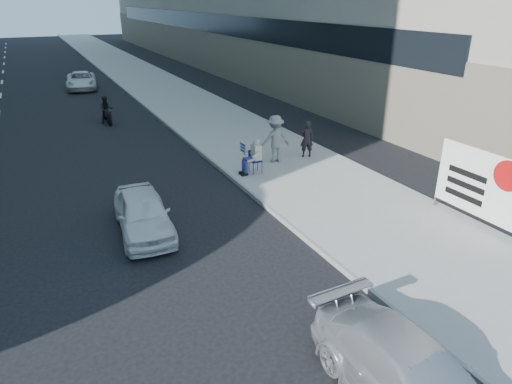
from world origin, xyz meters
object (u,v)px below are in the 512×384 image
jogger (275,139)px  pedestrian_woman (307,139)px  motorcycle (107,111)px  parked_sedan (412,378)px  protest_banner (482,185)px  white_sedan_near (143,213)px  white_sedan_far (81,80)px  seated_protester (252,154)px

jogger → pedestrian_woman: size_ratio=1.24×
pedestrian_woman → jogger: bearing=14.7°
motorcycle → jogger: bearing=-66.2°
jogger → parked_sedan: (-3.63, -11.27, -0.50)m
pedestrian_woman → protest_banner: 7.47m
jogger → white_sedan_near: size_ratio=0.54×
jogger → white_sedan_far: jogger is taller
motorcycle → white_sedan_far: bearing=87.5°
parked_sedan → motorcycle: motorcycle is taller
jogger → pedestrian_woman: bearing=-176.9°
protest_banner → parked_sedan: (-6.16, -3.87, -0.82)m
pedestrian_woman → white_sedan_near: bearing=39.3°
parked_sedan → white_sedan_near: bearing=105.0°
pedestrian_woman → white_sedan_near: size_ratio=0.43×
motorcycle → pedestrian_woman: bearing=-59.9°
jogger → protest_banner: protest_banner is taller
pedestrian_woman → white_sedan_far: size_ratio=0.35×
jogger → motorcycle: bearing=-60.0°
jogger → parked_sedan: jogger is taller
parked_sedan → white_sedan_far: 32.08m
white_sedan_far → white_sedan_near: bearing=-85.9°
seated_protester → jogger: 1.57m
seated_protester → pedestrian_woman: (2.81, 0.73, 0.03)m
white_sedan_near → parked_sedan: bearing=-68.4°
seated_protester → motorcycle: seated_protester is taller
pedestrian_woman → parked_sedan: bearing=81.3°
parked_sedan → jogger: bearing=70.2°
jogger → white_sedan_near: (-6.05, -3.32, -0.49)m
jogger → white_sedan_far: 21.34m
parked_sedan → pedestrian_woman: bearing=63.8°
seated_protester → motorcycle: (-3.46, 10.62, -0.24)m
motorcycle → white_sedan_near: bearing=-97.6°
pedestrian_woman → motorcycle: pedestrian_woman is taller
jogger → protest_banner: 7.82m
pedestrian_woman → parked_sedan: 12.34m
protest_banner → white_sedan_near: protest_banner is taller
protest_banner → motorcycle: (-7.35, 17.27, -0.76)m
pedestrian_woman → motorcycle: 11.72m
white_sedan_near → jogger: bearing=33.4°
white_sedan_near → pedestrian_woman: bearing=28.4°
white_sedan_far → motorcycle: size_ratio=2.14×
parked_sedan → white_sedan_near: 8.31m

